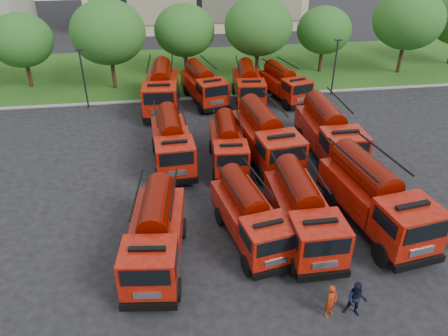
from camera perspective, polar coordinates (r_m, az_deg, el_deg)
The scene contains 28 objects.
ground at distance 24.77m, azimuth 1.22°, elevation -6.45°, with size 140.00×140.00×0.00m, color black.
lawn at distance 47.91m, azimuth -3.86°, elevation 12.70°, with size 70.00×16.00×0.12m, color #1C4813.
curb at distance 40.32m, azimuth -2.88°, elevation 9.15°, with size 70.00×0.30×0.14m, color gray.
tree_1 at distance 45.48m, azimuth -24.98°, elevation 14.89°, with size 5.71×5.71×6.98m.
tree_2 at distance 42.28m, azimuth -14.93°, elevation 16.76°, with size 6.72×6.72×8.22m.
tree_3 at distance 44.67m, azimuth -5.19°, elevation 17.46°, with size 5.88×5.88×7.19m.
tree_4 at distance 44.02m, azimuth 4.51°, elevation 18.00°, with size 6.55×6.55×8.01m.
tree_5 at distance 47.11m, azimuth 12.94°, elevation 17.13°, with size 5.46×5.46×6.68m.
tree_6 at distance 48.93m, azimuth 22.96°, elevation 17.45°, with size 6.89×6.89×8.42m.
lamp_post_0 at distance 39.13m, azimuth -17.92°, elevation 11.42°, with size 0.60×0.25×5.11m.
lamp_post_1 at distance 41.48m, azimuth 14.30°, elevation 13.02°, with size 0.60×0.25×5.11m.
fire_truck_0 at distance 21.33m, azimuth -8.94°, elevation -8.56°, with size 3.22×7.25×3.19m.
fire_truck_1 at distance 22.48m, azimuth 3.38°, elevation -6.18°, with size 3.45×6.83×2.97m.
fire_truck_2 at distance 22.83m, azimuth 10.20°, elevation -5.58°, with size 2.70×7.20×3.27m.
fire_truck_3 at distance 24.52m, azimuth 19.13°, elevation -3.65°, with size 3.92×8.25×3.61m.
fire_truck_4 at distance 29.32m, azimuth -6.80°, elevation 3.47°, with size 2.88×7.15×3.20m.
fire_truck_5 at distance 29.13m, azimuth 0.54°, elevation 3.14°, with size 2.62×6.44×2.87m.
fire_truck_6 at distance 29.52m, azimuth 5.46°, elevation 4.12°, with size 3.66×8.05×3.54m.
fire_truck_7 at distance 30.87m, azimuth 13.53°, elevation 4.59°, with size 2.88×7.73×3.51m.
fire_truck_8 at distance 37.92m, azimuth -8.19°, elevation 10.22°, with size 3.24×7.99×3.57m.
fire_truck_9 at distance 39.22m, azimuth -2.68°, elevation 10.84°, with size 3.83×7.15×3.09m.
fire_truck_10 at distance 39.18m, azimuth 3.18°, elevation 10.82°, with size 2.97×7.03×3.12m.
fire_truck_11 at distance 40.14m, azimuth 7.89°, elevation 10.89°, with size 3.69×6.65×2.88m.
firefighter_0 at distance 20.29m, azimuth 13.52°, elevation -18.11°, with size 0.60×0.44×1.66m, color #97260B.
firefighter_1 at distance 20.57m, azimuth 16.51°, elevation -17.82°, with size 0.87×0.47×1.78m, color black.
firefighter_2 at distance 23.74m, azimuth 21.22°, elevation -10.96°, with size 1.16×0.66×1.98m, color #97260B.
firefighter_4 at distance 25.23m, azimuth 2.06°, elevation -5.67°, with size 0.90×0.59×1.83m, color #97260B.
firefighter_5 at distance 31.57m, azimuth 13.19°, elevation 1.63°, with size 1.51×0.65×1.63m, color #97260B.
Camera 1 is at (-3.29, -19.38, 15.07)m, focal length 35.00 mm.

